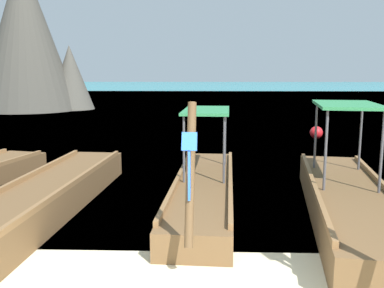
# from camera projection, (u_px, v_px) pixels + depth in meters

# --- Properties ---
(sea_water) EXTENTS (120.00, 120.00, 0.00)m
(sea_water) POSITION_uv_depth(u_px,v_px,m) (204.00, 90.00, 65.70)
(sea_water) COLOR teal
(sea_water) RESTS_ON ground
(longtail_boat_violet_ribbon) EXTENTS (1.66, 7.38, 2.44)m
(longtail_boat_violet_ribbon) POSITION_uv_depth(u_px,v_px,m) (44.00, 200.00, 8.20)
(longtail_boat_violet_ribbon) COLOR brown
(longtail_boat_violet_ribbon) RESTS_ON ground
(longtail_boat_blue_ribbon) EXTENTS (1.53, 6.67, 2.36)m
(longtail_boat_blue_ribbon) POSITION_uv_depth(u_px,v_px,m) (204.00, 188.00, 9.06)
(longtail_boat_blue_ribbon) COLOR brown
(longtail_boat_blue_ribbon) RESTS_ON ground
(longtail_boat_red_ribbon) EXTENTS (2.32, 6.83, 2.81)m
(longtail_boat_red_ribbon) POSITION_uv_depth(u_px,v_px,m) (349.00, 201.00, 7.94)
(longtail_boat_red_ribbon) COLOR brown
(longtail_boat_red_ribbon) RESTS_ON ground
(karst_rock) EXTENTS (8.26, 7.22, 11.34)m
(karst_rock) POSITION_uv_depth(u_px,v_px,m) (29.00, 37.00, 30.64)
(karst_rock) COLOR #47443D
(karst_rock) RESTS_ON ground
(mooring_buoy_near) EXTENTS (0.53, 0.53, 0.53)m
(mooring_buoy_near) POSITION_uv_depth(u_px,v_px,m) (316.00, 133.00, 17.68)
(mooring_buoy_near) COLOR red
(mooring_buoy_near) RESTS_ON sea_water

